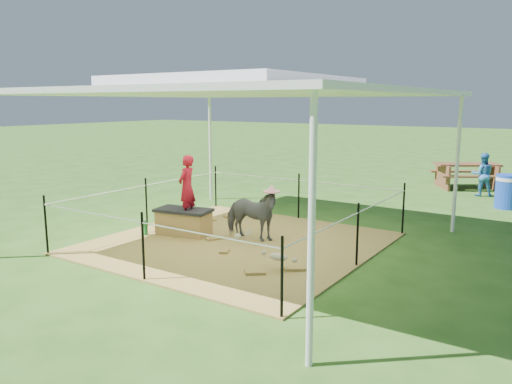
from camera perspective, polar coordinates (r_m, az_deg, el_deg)
The scene contains 14 objects.
ground at distance 8.94m, azimuth -2.14°, elevation -5.94°, with size 90.00×90.00×0.00m, color #2D5919.
hay_patch at distance 8.93m, azimuth -2.14°, elevation -5.85°, with size 4.60×4.60×0.03m, color brown.
canopy_tent at distance 8.59m, azimuth -2.26°, elevation 11.58°, with size 6.30×6.30×2.90m.
rope_fence at distance 8.78m, azimuth -2.17°, elevation -1.91°, with size 4.54×4.54×1.00m.
straw_bale at distance 9.51m, azimuth -8.26°, elevation -3.51°, with size 0.98×0.49×0.43m, color #AA793E.
dark_cloth at distance 9.46m, azimuth -8.29°, elevation -2.08°, with size 1.04×0.54×0.05m, color black.
woman at distance 9.29m, azimuth -7.92°, elevation 1.21°, with size 0.43×0.28×1.17m, color #B51124.
green_bottle at distance 9.59m, azimuth -12.50°, elevation -4.04°, with size 0.08×0.08×0.27m, color #176827.
pony at distance 8.96m, azimuth -0.62°, elevation -2.62°, with size 0.50×1.10×0.93m, color #444549.
pink_hat at distance 8.85m, azimuth -0.62°, elevation 0.75°, with size 0.29×0.29×0.13m, color pink.
foal at distance 7.43m, azimuth 2.59°, elevation -7.22°, with size 0.84×0.47×0.47m, color #C6B291, non-canonical shape.
trash_barrel at distance 13.19m, azimuth 26.75°, elevation 0.05°, with size 0.52×0.52×0.81m, color blue.
picnic_table_near at distance 15.82m, azimuth 22.89°, elevation 1.72°, with size 1.75×1.27×0.73m, color #55361D.
distant_person at distance 14.64m, azimuth 24.46°, elevation 1.83°, with size 0.56×0.44×1.16m, color #3477C4.
Camera 1 is at (5.02, -6.96, 2.50)m, focal length 35.00 mm.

